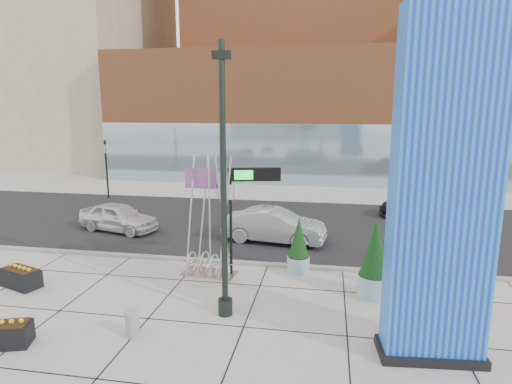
% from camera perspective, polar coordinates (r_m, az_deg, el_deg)
% --- Properties ---
extents(ground, '(160.00, 160.00, 0.00)m').
position_cam_1_polar(ground, '(14.33, -4.89, -15.26)').
color(ground, '#9E9991').
rests_on(ground, ground).
extents(street_asphalt, '(80.00, 12.00, 0.02)m').
position_cam_1_polar(street_asphalt, '(23.50, 1.28, -4.40)').
color(street_asphalt, black).
rests_on(street_asphalt, ground).
extents(curb_edge, '(80.00, 0.30, 0.12)m').
position_cam_1_polar(curb_edge, '(17.87, -1.62, -9.44)').
color(curb_edge, gray).
rests_on(curb_edge, ground).
extents(tower_podium, '(34.00, 10.00, 11.00)m').
position_cam_1_polar(tower_podium, '(39.44, 6.51, 10.03)').
color(tower_podium, '#AE5D32').
rests_on(tower_podium, ground).
extents(tower_glass_front, '(34.00, 0.60, 5.00)m').
position_cam_1_polar(tower_glass_front, '(34.86, 5.93, 4.92)').
color(tower_glass_front, '#8CA5B2').
rests_on(tower_glass_front, ground).
extents(building_beige_left, '(18.00, 20.00, 34.00)m').
position_cam_1_polar(building_beige_left, '(55.87, -23.83, 21.45)').
color(building_beige_left, gray).
rests_on(building_beige_left, ground).
extents(blue_pylon, '(2.71, 1.38, 8.74)m').
position_cam_1_polar(blue_pylon, '(11.30, 23.64, -0.80)').
color(blue_pylon, '#0C33C2').
rests_on(blue_pylon, ground).
extents(lamp_post, '(0.53, 0.45, 8.22)m').
position_cam_1_polar(lamp_post, '(12.79, -4.31, -2.45)').
color(lamp_post, black).
rests_on(lamp_post, ground).
extents(public_art_sculpture, '(2.18, 1.28, 4.71)m').
position_cam_1_polar(public_art_sculpture, '(16.57, -6.23, -6.89)').
color(public_art_sculpture, silver).
rests_on(public_art_sculpture, ground).
extents(concrete_bollard, '(0.39, 0.39, 0.76)m').
position_cam_1_polar(concrete_bollard, '(13.12, -16.19, -16.51)').
color(concrete_bollard, gray).
rests_on(concrete_bollard, ground).
extents(overhead_street_sign, '(1.96, 0.60, 4.18)m').
position_cam_1_polar(overhead_street_sign, '(15.69, -0.91, 1.01)').
color(overhead_street_sign, black).
rests_on(overhead_street_sign, ground).
extents(round_planter_east, '(1.06, 1.06, 2.65)m').
position_cam_1_polar(round_planter_east, '(15.82, 22.88, -8.58)').
color(round_planter_east, '#8CB9BD').
rests_on(round_planter_east, ground).
extents(round_planter_mid, '(1.10, 1.10, 2.76)m').
position_cam_1_polar(round_planter_mid, '(15.15, 15.52, -8.76)').
color(round_planter_mid, '#8CB9BD').
rests_on(round_planter_mid, ground).
extents(round_planter_west, '(0.88, 0.88, 2.20)m').
position_cam_1_polar(round_planter_west, '(16.88, 5.70, -7.22)').
color(round_planter_west, '#8CB9BD').
rests_on(round_planter_west, ground).
extents(box_planter_north, '(1.65, 1.19, 0.82)m').
position_cam_1_polar(box_planter_north, '(17.85, -28.87, -9.87)').
color(box_planter_north, black).
rests_on(box_planter_north, ground).
extents(box_planter_south, '(1.54, 1.08, 0.77)m').
position_cam_1_polar(box_planter_south, '(14.03, -30.65, -15.94)').
color(box_planter_south, black).
rests_on(box_planter_south, ground).
extents(car_white_west, '(4.57, 2.72, 1.46)m').
position_cam_1_polar(car_white_west, '(23.37, -17.86, -3.23)').
color(car_white_west, silver).
rests_on(car_white_west, ground).
extents(car_silver_mid, '(5.04, 2.33, 1.60)m').
position_cam_1_polar(car_silver_mid, '(20.46, 2.44, -4.53)').
color(car_silver_mid, '#A1A4A8').
rests_on(car_silver_mid, ground).
extents(car_dark_east, '(5.01, 2.12, 1.44)m').
position_cam_1_polar(car_dark_east, '(26.67, 21.45, -1.71)').
color(car_dark_east, black).
rests_on(car_dark_east, ground).
extents(traffic_signal, '(0.15, 0.18, 4.10)m').
position_cam_1_polar(traffic_signal, '(31.64, -19.32, 3.31)').
color(traffic_signal, black).
rests_on(traffic_signal, ground).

